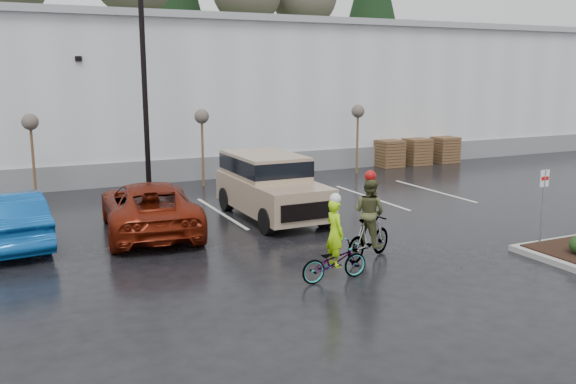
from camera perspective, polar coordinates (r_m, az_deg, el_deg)
name	(u,v)px	position (r m, az deg, el deg)	size (l,w,h in m)	color
ground	(430,271)	(15.12, 13.17, -7.25)	(120.00, 120.00, 0.00)	black
warehouse	(178,91)	(34.36, -10.29, 9.28)	(60.50, 15.50, 7.20)	silver
wooded_ridge	(108,91)	(56.88, -16.52, 9.06)	(80.00, 25.00, 6.00)	#1E3D19
lamppost	(143,44)	(23.70, -13.45, 13.28)	(0.50, 1.00, 9.22)	black
sapling_west	(30,127)	(24.23, -22.96, 5.65)	(0.60, 0.60, 3.20)	#4A2C1D
sapling_mid	(202,121)	(25.37, -8.07, 6.63)	(0.60, 0.60, 3.20)	#4A2C1D
sapling_east	(358,115)	(28.53, 6.55, 7.17)	(0.60, 0.60, 3.20)	#4A2C1D
pallet_stack_a	(389,153)	(30.94, 9.42, 3.58)	(1.20, 1.20, 1.35)	#4A2C1D
pallet_stack_b	(416,152)	(31.93, 11.93, 3.73)	(1.20, 1.20, 1.35)	#4A2C1D
pallet_stack_c	(444,150)	(33.05, 14.42, 3.86)	(1.20, 1.20, 1.35)	#4A2C1D
fire_lane_sign	(543,199)	(17.48, 22.76, -0.57)	(0.30, 0.05, 2.20)	gray
car_blue	(9,219)	(18.29, -24.65, -2.31)	(1.60, 4.60, 1.52)	#0E4B9B
car_red	(149,207)	(18.50, -12.87, -1.38)	(2.54, 5.51, 1.53)	maroon
suv_tan	(272,187)	(19.72, -1.51, 0.46)	(2.20, 5.10, 2.06)	tan
cyclist_hivis	(335,253)	(13.99, 4.38, -5.73)	(1.70, 0.64, 2.04)	#3F3F44
cyclist_olive	(369,227)	(15.60, 7.59, -3.26)	(1.83, 1.19, 2.30)	#3F3F44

